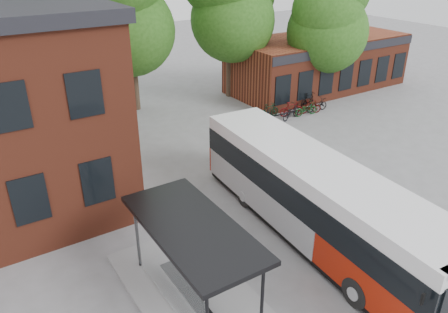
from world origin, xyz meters
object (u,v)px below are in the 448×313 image
bicycle_4 (306,109)px  bicycle_7 (308,100)px  bus_shelter (194,263)px  bicycle_5 (310,107)px  bicycle_3 (292,109)px  bicycle_0 (264,116)px  bicycle_6 (317,105)px  bicycle_2 (291,112)px  city_bus (314,200)px  bicycle_1 (269,111)px

bicycle_4 → bicycle_7: (1.32, 1.22, 0.06)m
bus_shelter → bicycle_4: bus_shelter is taller
bicycle_7 → bus_shelter: bearing=114.5°
bicycle_7 → bicycle_5: bearing=130.8°
bus_shelter → bicycle_3: size_ratio=4.19×
bicycle_0 → bicycle_7: size_ratio=0.90×
bicycle_0 → bicycle_6: bicycle_6 is taller
bicycle_2 → city_bus: bearing=126.4°
bus_shelter → bicycle_3: bus_shelter is taller
bicycle_2 → bicycle_3: (0.36, 0.36, 0.01)m
bicycle_0 → bicycle_2: bicycle_2 is taller
bicycle_3 → bicycle_6: (2.09, -0.21, -0.04)m
bicycle_0 → bicycle_5: bicycle_5 is taller
city_bus → bicycle_0: city_bus is taller
bicycle_0 → bicycle_7: (4.38, 0.61, 0.11)m
bicycle_0 → bicycle_7: bicycle_7 is taller
bicycle_0 → bicycle_6: 4.26m
bicycle_0 → bicycle_7: 4.43m
bicycle_0 → bicycle_5: size_ratio=1.03×
bicycle_6 → bicycle_7: bearing=-7.2°
bicycle_4 → bicycle_6: size_ratio=0.98×
bicycle_1 → city_bus: bearing=147.4°
bicycle_0 → bicycle_7: bearing=-100.4°
bicycle_0 → bicycle_5: bearing=-115.6°
bicycle_2 → bicycle_7: size_ratio=1.08×
bicycle_3 → bicycle_0: bearing=102.6°
bicycle_5 → bicycle_6: size_ratio=0.86×
bicycle_7 → bicycle_0: bearing=85.6°
bicycle_0 → bicycle_2: (1.79, -0.55, 0.08)m
bus_shelter → city_bus: bearing=5.3°
bus_shelter → city_bus: 5.59m
bicycle_3 → bicycle_7: 2.37m
bicycle_0 → city_bus: bearing=133.0°
bicycle_3 → bicycle_4: bearing=-97.1°
city_bus → bicycle_1: city_bus is taller
bicycle_1 → bicycle_5: 3.00m
bicycle_7 → bicycle_6: bearing=159.4°
bus_shelter → bicycle_2: bearing=39.0°
bicycle_1 → bicycle_4: (2.34, -1.02, -0.03)m
bicycle_2 → bicycle_3: bearing=-61.5°
bus_shelter → bicycle_1: size_ratio=4.31×
city_bus → bicycle_2: (7.69, 10.22, -1.11)m
bicycle_1 → bicycle_6: (3.52, -0.82, -0.03)m
bicycle_0 → bicycle_3: bicycle_3 is taller
bus_shelter → bicycle_3: 17.59m
bicycle_5 → bicycle_6: 0.66m
bicycle_3 → bicycle_2: bearing=152.7°
bicycle_3 → bicycle_7: bearing=-52.9°
bus_shelter → bicycle_2: (13.25, 10.74, -0.96)m
bicycle_4 → bicycle_6: 1.20m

